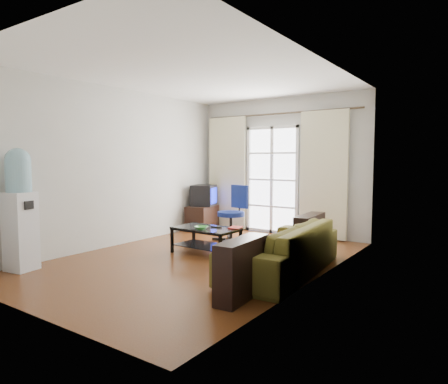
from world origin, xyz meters
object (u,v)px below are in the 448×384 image
object	(u,v)px
crt_tv	(203,195)
task_chair	(232,225)
tv_stand	(202,218)
coffee_table	(206,237)
sofa	(282,248)
water_cooler	(20,207)

from	to	relation	value
crt_tv	task_chair	distance (m)	1.44
tv_stand	coffee_table	bearing A→B (deg)	-59.42
sofa	water_cooler	size ratio (longest dim) A/B	1.39
tv_stand	water_cooler	world-z (taller)	water_cooler
coffee_table	water_cooler	bearing A→B (deg)	-124.01
task_chair	water_cooler	bearing A→B (deg)	-99.43
water_cooler	coffee_table	bearing A→B (deg)	45.47
sofa	crt_tv	size ratio (longest dim) A/B	3.79
coffee_table	tv_stand	bearing A→B (deg)	129.56
coffee_table	crt_tv	bearing A→B (deg)	129.02
task_chair	coffee_table	bearing A→B (deg)	-67.38
tv_stand	crt_tv	xyz separation A→B (m)	(0.00, 0.03, 0.47)
coffee_table	water_cooler	size ratio (longest dim) A/B	0.64
coffee_table	tv_stand	size ratio (longest dim) A/B	1.51
crt_tv	water_cooler	bearing A→B (deg)	-109.74
task_chair	water_cooler	world-z (taller)	water_cooler
crt_tv	tv_stand	bearing A→B (deg)	-114.31
task_chair	water_cooler	xyz separation A→B (m)	(-1.26, -3.21, 0.55)
sofa	task_chair	bearing A→B (deg)	-132.80
coffee_table	crt_tv	size ratio (longest dim) A/B	1.75
crt_tv	task_chair	size ratio (longest dim) A/B	0.59
crt_tv	task_chair	xyz separation A→B (m)	(1.20, -0.68, -0.43)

